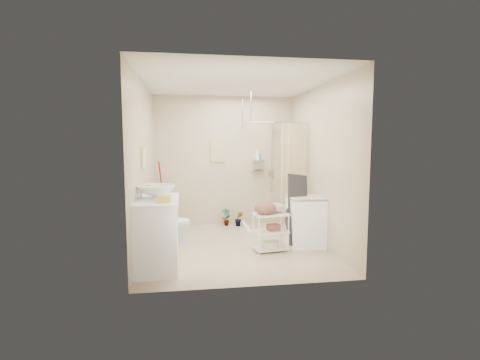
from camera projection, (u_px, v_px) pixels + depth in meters
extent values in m
plane|color=#C6B595|center=(235.00, 246.00, 5.62)|extent=(3.20, 3.20, 0.00)
cube|color=silver|center=(235.00, 82.00, 5.34)|extent=(2.80, 3.20, 0.04)
cube|color=beige|center=(225.00, 161.00, 7.05)|extent=(2.80, 0.04, 2.60)
cube|color=beige|center=(253.00, 175.00, 3.90)|extent=(2.80, 0.04, 2.60)
cube|color=beige|center=(144.00, 167.00, 5.28)|extent=(0.04, 3.20, 2.60)
cube|color=beige|center=(320.00, 165.00, 5.68)|extent=(0.04, 3.20, 2.60)
cube|color=white|center=(157.00, 233.00, 4.65)|extent=(0.62, 1.07, 0.93)
imported|color=silver|center=(156.00, 192.00, 4.64)|extent=(0.52, 0.52, 0.17)
cube|color=#DCD146|center=(165.00, 199.00, 4.31)|extent=(0.17, 0.14, 0.09)
cube|color=gold|center=(165.00, 266.00, 4.54)|extent=(0.27, 0.22, 0.13)
imported|color=white|center=(171.00, 223.00, 5.79)|extent=(0.70, 0.44, 0.67)
imported|color=brown|center=(226.00, 217.00, 7.01)|extent=(0.22, 0.19, 0.36)
imported|color=brown|center=(239.00, 219.00, 6.99)|extent=(0.17, 0.15, 0.30)
cube|color=#C9BC8A|center=(218.00, 151.00, 6.99)|extent=(0.28, 0.03, 0.42)
imported|color=white|center=(257.00, 154.00, 7.06)|extent=(0.10, 0.10, 0.24)
imported|color=#3F579A|center=(259.00, 156.00, 7.07)|extent=(0.10, 0.10, 0.17)
cube|color=white|center=(305.00, 221.00, 5.64)|extent=(0.58, 0.60, 0.80)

